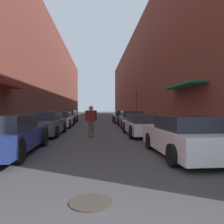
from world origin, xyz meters
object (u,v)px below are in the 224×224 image
object	(u,v)px
parked_car_right_0	(185,137)
parked_car_right_2	(131,119)
parked_car_left_0	(7,135)
manhole_cover	(91,202)
parked_car_left_1	(44,124)
parked_car_left_3	(68,117)
parked_car_right_1	(143,125)
parked_car_right_3	(123,117)
skateboarder	(91,118)
traffic_light	(136,102)
parked_car_left_2	(60,120)

from	to	relation	value
parked_car_right_0	parked_car_right_2	xyz separation A→B (m)	(-0.10, 10.56, 0.03)
parked_car_left_0	manhole_cover	distance (m)	4.97
parked_car_left_1	parked_car_left_3	distance (m)	10.92
parked_car_left_0	parked_car_right_1	distance (m)	7.30
parked_car_left_1	parked_car_right_0	world-z (taller)	parked_car_left_1
parked_car_right_1	parked_car_left_3	bearing A→B (deg)	116.70
parked_car_left_1	parked_car_right_3	distance (m)	11.56
parked_car_right_1	skateboarder	distance (m)	2.98
traffic_light	parked_car_left_1	bearing A→B (deg)	-116.98
parked_car_left_2	traffic_light	world-z (taller)	traffic_light
parked_car_left_3	parked_car_left_1	bearing A→B (deg)	-89.39
skateboarder	parked_car_right_3	bearing A→B (deg)	74.12
parked_car_left_2	skateboarder	size ratio (longest dim) A/B	2.67
parked_car_left_0	parked_car_right_2	distance (m)	11.35
parked_car_left_0	parked_car_left_2	bearing A→B (deg)	90.10
parked_car_left_0	parked_car_right_2	xyz separation A→B (m)	(5.71, 9.82, 0.01)
parked_car_left_0	parked_car_left_3	world-z (taller)	parked_car_left_3
skateboarder	traffic_light	bearing A→B (deg)	71.81
parked_car_left_2	traffic_light	xyz separation A→B (m)	(8.24, 10.86, 1.78)
parked_car_right_0	parked_car_left_2	bearing A→B (deg)	117.46
parked_car_right_2	skateboarder	bearing A→B (deg)	-119.51
parked_car_right_1	parked_car_right_3	world-z (taller)	parked_car_right_3
parked_car_left_1	traffic_light	world-z (taller)	traffic_light
parked_car_left_0	skateboarder	world-z (taller)	skateboarder
parked_car_left_0	skateboarder	distance (m)	5.22
parked_car_right_3	parked_car_left_1	bearing A→B (deg)	-119.79
skateboarder	parked_car_left_0	bearing A→B (deg)	-120.95
manhole_cover	parked_car_right_1	bearing A→B (deg)	72.58
parked_car_left_2	parked_car_right_1	bearing A→B (deg)	-45.85
parked_car_left_2	parked_car_right_0	world-z (taller)	parked_car_right_0
parked_car_right_1	manhole_cover	size ratio (longest dim) A/B	6.18
parked_car_right_0	skateboarder	xyz separation A→B (m)	(-3.13, 5.20, 0.41)
parked_car_left_1	parked_car_left_2	distance (m)	5.30
manhole_cover	skateboarder	bearing A→B (deg)	91.52
parked_car_right_3	skateboarder	distance (m)	11.16
parked_car_right_2	traffic_light	world-z (taller)	traffic_light
parked_car_left_0	parked_car_right_1	bearing A→B (deg)	39.72
skateboarder	parked_car_left_1	bearing A→B (deg)	165.39
parked_car_left_3	parked_car_right_2	distance (m)	8.56
parked_car_right_1	parked_car_right_0	bearing A→B (deg)	-87.98
parked_car_right_2	parked_car_left_2	bearing A→B (deg)	173.50
parked_car_left_2	parked_car_right_0	size ratio (longest dim) A/B	1.09
parked_car_left_3	skateboarder	xyz separation A→B (m)	(2.80, -11.62, 0.37)
parked_car_left_3	parked_car_right_2	size ratio (longest dim) A/B	0.98
parked_car_right_1	traffic_light	xyz separation A→B (m)	(2.60, 16.67, 1.82)
parked_car_left_2	skateboarder	xyz separation A→B (m)	(2.69, -6.01, 0.41)
parked_car_right_3	parked_car_left_2	bearing A→B (deg)	-140.58
parked_car_left_2	manhole_cover	size ratio (longest dim) A/B	6.36
parked_car_left_3	parked_car_left_0	bearing A→B (deg)	-89.54
parked_car_right_0	parked_car_right_1	xyz separation A→B (m)	(-0.19, 5.40, -0.04)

